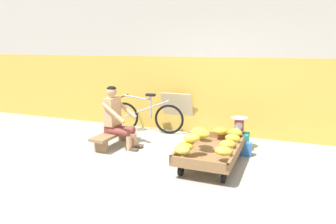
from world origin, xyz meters
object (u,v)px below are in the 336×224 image
Objects in this scene: weighing_scale at (239,125)px; sign_board at (178,112)px; banana_cart at (211,152)px; bicycle_near_left at (146,116)px; low_bench at (113,136)px; plastic_crate at (238,141)px; vendor_seated at (117,117)px; shopping_bag at (246,149)px.

weighing_scale is 1.65m from sign_board.
bicycle_near_left is (-1.76, 1.42, 0.11)m from banana_cart.
sign_board is (0.78, 1.45, 0.23)m from low_bench.
bicycle_near_left is at bearing 168.53° from plastic_crate.
weighing_scale is (0.00, -0.00, 0.30)m from plastic_crate.
plastic_crate is 0.30m from weighing_scale.
bicycle_near_left is at bearing 80.31° from low_bench.
banana_cart is 1.28× the size of vendor_seated.
plastic_crate is 1.20× the size of weighing_scale.
sign_board is 3.60× the size of shopping_bag.
banana_cart is 1.04m from plastic_crate.
bicycle_near_left is at bearing 168.50° from weighing_scale.
weighing_scale is 1.25× the size of shopping_bag.
weighing_scale is 2.09m from bicycle_near_left.
plastic_crate is at bearing 119.74° from shopping_bag.
bicycle_near_left is (0.10, 1.09, -0.21)m from vendor_seated.
sign_board reaches higher than banana_cart.
shopping_bag is at bearing -33.85° from sign_board.
vendor_seated reaches higher than bicycle_near_left.
sign_board is at bearing 151.77° from plastic_crate.
weighing_scale is at bearing 119.82° from shopping_bag.
low_bench is 3.09× the size of plastic_crate.
banana_cart is 6.06× the size of shopping_bag.
shopping_bag is (2.23, -0.73, -0.23)m from bicycle_near_left.
sign_board is (0.60, 0.36, 0.08)m from bicycle_near_left.
plastic_crate reaches higher than shopping_bag.
vendor_seated reaches higher than low_bench.
vendor_seated is 1.11m from bicycle_near_left.
weighing_scale is at bearing 16.60° from low_bench.
sign_board is (-1.17, 1.78, 0.19)m from banana_cart.
vendor_seated is 2.40m from shopping_bag.
banana_cart is at bearing -38.75° from bicycle_near_left.
bicycle_near_left reaches higher than banana_cart.
bicycle_near_left reaches higher than shopping_bag.
vendor_seated is at bearing 170.05° from banana_cart.
vendor_seated reaches higher than weighing_scale.
sign_board is at bearing 64.49° from vendor_seated.
sign_board is 1.99m from shopping_bag.
low_bench is 1.11m from bicycle_near_left.
shopping_bag is at bearing 8.75° from vendor_seated.
banana_cart is at bearing -56.75° from sign_board.
bicycle_near_left is 2.36m from shopping_bag.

